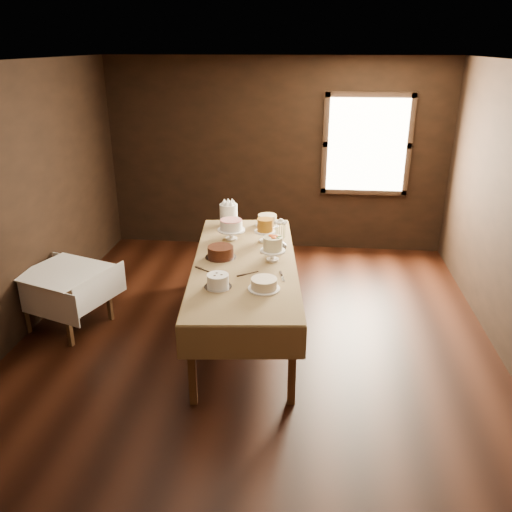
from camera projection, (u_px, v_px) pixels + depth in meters
The scene contains 22 objects.
floor at pixel (254, 347), 5.46m from camera, with size 5.00×6.00×0.01m, color black.
ceiling at pixel (253, 62), 4.40m from camera, with size 5.00×6.00×0.01m, color beige.
wall_back at pixel (276, 156), 7.69m from camera, with size 5.00×0.02×2.80m, color black.
wall_front at pixel (174, 445), 2.17m from camera, with size 5.00×0.02×2.80m, color black.
wall_left at pixel (4, 212), 5.18m from camera, with size 0.02×6.00×2.80m, color black.
window at pixel (367, 145), 7.43m from camera, with size 1.10×0.05×1.30m, color #FFEABF.
display_table at pixel (245, 266), 5.49m from camera, with size 1.33×2.80×0.84m.
side_table at pixel (64, 277), 5.65m from camera, with size 1.03×1.03×0.67m.
cake_meringue at pixel (229, 215), 6.48m from camera, with size 0.26×0.26×0.28m.
cake_speckled at pixel (267, 220), 6.49m from camera, with size 0.30×0.30×0.14m.
cake_lattice at pixel (231, 230), 6.02m from camera, with size 0.36×0.36×0.24m.
cake_caramel at pixel (265, 231), 5.95m from camera, with size 0.24×0.24×0.28m.
cake_chocolate at pixel (221, 253), 5.51m from camera, with size 0.37×0.37×0.13m.
cake_flowers at pixel (273, 250), 5.43m from camera, with size 0.26×0.26×0.27m.
cake_swirl at pixel (218, 282), 4.84m from camera, with size 0.26×0.26×0.13m.
cake_cream at pixel (264, 284), 4.81m from camera, with size 0.30×0.30×0.11m.
cake_server_a at pixel (252, 273), 5.16m from camera, with size 0.24×0.03×0.01m, color silver.
cake_server_b at pixel (283, 278), 5.04m from camera, with size 0.24×0.03×0.01m, color silver.
cake_server_d at pixel (275, 251), 5.70m from camera, with size 0.24×0.03×0.01m, color silver.
cake_server_e at pixel (207, 271), 5.20m from camera, with size 0.24×0.03×0.01m, color silver.
flower_vase at pixel (280, 245), 5.69m from camera, with size 0.14×0.14×0.15m, color #2D2823.
flower_bouquet at pixel (281, 228), 5.62m from camera, with size 0.14×0.14×0.20m, color white, non-canonical shape.
Camera 1 is at (0.52, -4.66, 2.95)m, focal length 36.63 mm.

